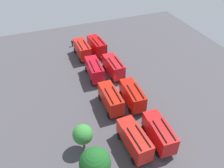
% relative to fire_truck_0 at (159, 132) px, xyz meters
% --- Properties ---
extents(ground_plane, '(65.64, 65.64, 0.00)m').
position_rel_fire_truck_0_xyz_m(ground_plane, '(14.42, 1.94, -2.15)').
color(ground_plane, '#423F44').
extents(fire_truck_0, '(7.34, 3.11, 3.88)m').
position_rel_fire_truck_0_xyz_m(fire_truck_0, '(0.00, 0.00, 0.00)').
color(fire_truck_0, red).
rests_on(fire_truck_0, ground).
extents(fire_truck_1, '(7.34, 3.12, 3.88)m').
position_rel_fire_truck_0_xyz_m(fire_truck_1, '(9.24, 0.04, 0.00)').
color(fire_truck_1, red).
rests_on(fire_truck_1, ground).
extents(fire_truck_2, '(7.21, 2.77, 3.88)m').
position_rel_fire_truck_0_xyz_m(fire_truck_2, '(19.03, -0.19, 0.00)').
color(fire_truck_2, red).
rests_on(fire_truck_2, ground).
extents(fire_truck_3, '(7.32, 3.08, 3.88)m').
position_rel_fire_truck_0_xyz_m(fire_truck_3, '(28.96, 0.16, 0.00)').
color(fire_truck_3, red).
rests_on(fire_truck_3, ground).
extents(fire_truck_4, '(7.29, 2.97, 3.88)m').
position_rel_fire_truck_0_xyz_m(fire_truck_4, '(0.17, 4.03, 0.00)').
color(fire_truck_4, red).
rests_on(fire_truck_4, ground).
extents(fire_truck_5, '(7.24, 2.86, 3.88)m').
position_rel_fire_truck_0_xyz_m(fire_truck_5, '(9.81, 3.99, 0.00)').
color(fire_truck_5, red).
rests_on(fire_truck_5, ground).
extents(fire_truck_6, '(7.33, 3.09, 3.88)m').
position_rel_fire_truck_0_xyz_m(fire_truck_6, '(19.47, 3.86, 0.00)').
color(fire_truck_6, red).
rests_on(fire_truck_6, ground).
extents(fire_truck_7, '(7.23, 2.83, 3.88)m').
position_rel_fire_truck_0_xyz_m(fire_truck_7, '(28.55, 3.92, 0.00)').
color(fire_truck_7, red).
rests_on(fire_truck_7, ground).
extents(firefighter_0, '(0.46, 0.48, 1.61)m').
position_rel_fire_truck_0_xyz_m(firefighter_0, '(24.41, 0.60, -1.26)').
color(firefighter_0, black).
rests_on(firefighter_0, ground).
extents(firefighter_1, '(0.48, 0.42, 1.68)m').
position_rel_fire_truck_0_xyz_m(firefighter_1, '(34.60, 4.97, -1.22)').
color(firefighter_1, black).
rests_on(firefighter_1, ground).
extents(tree_0, '(3.97, 3.97, 6.15)m').
position_rel_fire_truck_0_xyz_m(tree_0, '(-2.79, 10.87, 1.99)').
color(tree_0, brown).
rests_on(tree_0, ground).
extents(tree_1, '(2.95, 2.95, 4.58)m').
position_rel_fire_truck_0_xyz_m(tree_1, '(2.94, 10.90, 0.93)').
color(tree_1, brown).
rests_on(tree_1, ground).
extents(traffic_cone_0, '(0.48, 0.48, 0.69)m').
position_rel_fire_truck_0_xyz_m(traffic_cone_0, '(-1.11, -2.90, -1.81)').
color(traffic_cone_0, '#F2600C').
rests_on(traffic_cone_0, ground).
extents(traffic_cone_1, '(0.50, 0.50, 0.72)m').
position_rel_fire_truck_0_xyz_m(traffic_cone_1, '(26.48, -2.46, -1.79)').
color(traffic_cone_1, '#F2600C').
rests_on(traffic_cone_1, ground).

